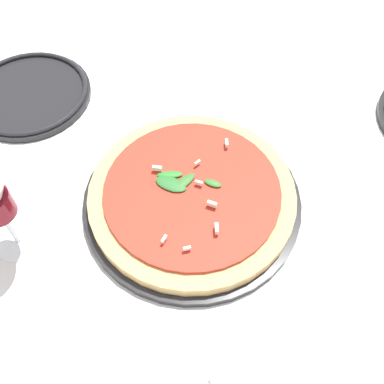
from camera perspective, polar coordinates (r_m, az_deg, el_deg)
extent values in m
plane|color=silver|center=(0.64, -1.80, -2.93)|extent=(6.00, 6.00, 0.00)
cylinder|color=black|center=(0.65, 0.00, -1.19)|extent=(0.31, 0.31, 0.01)
cylinder|color=tan|center=(0.63, 0.00, -0.46)|extent=(0.29, 0.29, 0.02)
cylinder|color=#A82D1E|center=(0.62, 0.00, 0.15)|extent=(0.25, 0.25, 0.01)
ellipsoid|color=#306229|center=(0.62, -1.12, 1.21)|extent=(0.03, 0.05, 0.01)
ellipsoid|color=#287028|center=(0.63, -2.83, 2.23)|extent=(0.03, 0.04, 0.01)
ellipsoid|color=#276229|center=(0.62, -2.70, 1.04)|extent=(0.05, 0.05, 0.01)
ellipsoid|color=#326A2C|center=(0.63, 2.45, 1.43)|extent=(0.03, 0.02, 0.01)
cube|color=#EFE5C6|center=(0.62, 0.90, 1.18)|extent=(0.01, 0.01, 0.01)
cube|color=#EFE5C6|center=(0.57, -0.64, -7.17)|extent=(0.01, 0.01, 0.01)
cube|color=#EFE5C6|center=(0.63, -4.55, 2.98)|extent=(0.01, 0.01, 0.01)
cube|color=#EFE5C6|center=(0.58, 3.15, -4.64)|extent=(0.01, 0.01, 0.01)
cube|color=#EFE5C6|center=(0.57, -3.56, -5.98)|extent=(0.01, 0.01, 0.01)
cube|color=#EFE5C6|center=(0.60, 2.56, -1.53)|extent=(0.01, 0.01, 0.01)
cube|color=#EFE5C6|center=(0.66, 4.43, 6.22)|extent=(0.01, 0.01, 0.01)
cube|color=#EFE5C6|center=(0.64, 0.70, 3.74)|extent=(0.01, 0.01, 0.01)
cylinder|color=white|center=(0.66, -21.18, -5.73)|extent=(0.06, 0.06, 0.00)
cylinder|color=white|center=(0.63, -22.17, -4.17)|extent=(0.01, 0.01, 0.07)
cylinder|color=black|center=(0.83, -19.94, 11.50)|extent=(0.21, 0.21, 0.01)
torus|color=black|center=(0.83, -20.10, 11.89)|extent=(0.20, 0.20, 0.01)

